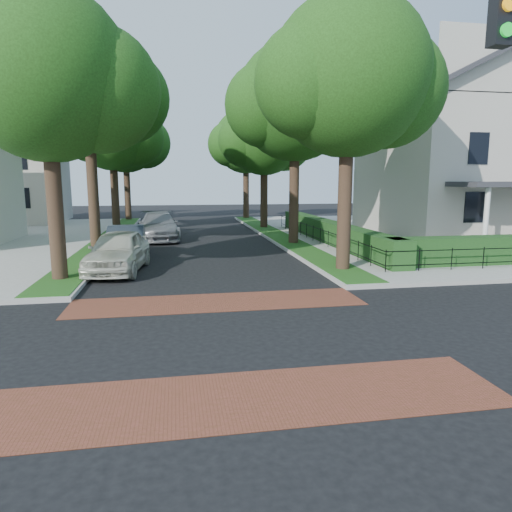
% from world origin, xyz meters
% --- Properties ---
extents(ground, '(120.00, 120.00, 0.00)m').
position_xyz_m(ground, '(0.00, 0.00, 0.00)').
color(ground, black).
rests_on(ground, ground).
extents(sidewalk_ne, '(30.00, 30.00, 0.15)m').
position_xyz_m(sidewalk_ne, '(19.50, 19.00, 0.07)').
color(sidewalk_ne, gray).
rests_on(sidewalk_ne, ground).
extents(crosswalk_far, '(9.00, 2.20, 0.01)m').
position_xyz_m(crosswalk_far, '(0.00, 3.20, 0.01)').
color(crosswalk_far, brown).
rests_on(crosswalk_far, ground).
extents(crosswalk_near, '(9.00, 2.20, 0.01)m').
position_xyz_m(crosswalk_near, '(0.00, -3.20, 0.01)').
color(crosswalk_near, brown).
rests_on(crosswalk_near, ground).
extents(grass_strip_ne, '(1.60, 29.80, 0.02)m').
position_xyz_m(grass_strip_ne, '(5.40, 19.10, 0.16)').
color(grass_strip_ne, '#254D16').
rests_on(grass_strip_ne, sidewalk_ne).
extents(grass_strip_nw, '(1.60, 29.80, 0.02)m').
position_xyz_m(grass_strip_nw, '(-5.40, 19.10, 0.16)').
color(grass_strip_nw, '#254D16').
rests_on(grass_strip_nw, sidewalk_nw).
extents(tree_right_near, '(7.75, 6.67, 10.66)m').
position_xyz_m(tree_right_near, '(5.60, 7.24, 7.63)').
color(tree_right_near, black).
rests_on(tree_right_near, sidewalk_ne).
extents(tree_right_mid, '(8.25, 7.09, 11.22)m').
position_xyz_m(tree_right_mid, '(5.61, 15.25, 7.99)').
color(tree_right_mid, black).
rests_on(tree_right_mid, sidewalk_ne).
extents(tree_right_far, '(7.25, 6.23, 9.74)m').
position_xyz_m(tree_right_far, '(5.60, 24.22, 6.91)').
color(tree_right_far, black).
rests_on(tree_right_far, sidewalk_ne).
extents(tree_right_back, '(7.50, 6.45, 10.20)m').
position_xyz_m(tree_right_back, '(5.60, 33.23, 7.27)').
color(tree_right_back, black).
rests_on(tree_right_back, sidewalk_ne).
extents(tree_left_near, '(7.50, 6.45, 10.20)m').
position_xyz_m(tree_left_near, '(-5.40, 7.23, 7.27)').
color(tree_left_near, black).
rests_on(tree_left_near, sidewalk_nw).
extents(tree_left_mid, '(8.00, 6.88, 11.48)m').
position_xyz_m(tree_left_mid, '(-5.39, 15.24, 8.34)').
color(tree_left_mid, black).
rests_on(tree_left_mid, sidewalk_nw).
extents(tree_left_far, '(7.00, 6.02, 9.86)m').
position_xyz_m(tree_left_far, '(-5.40, 24.22, 7.12)').
color(tree_left_far, black).
rests_on(tree_left_far, sidewalk_nw).
extents(tree_left_back, '(7.75, 6.66, 10.44)m').
position_xyz_m(tree_left_back, '(-5.40, 33.24, 7.41)').
color(tree_left_back, black).
rests_on(tree_left_back, sidewalk_nw).
extents(hedge_main_road, '(1.00, 18.00, 1.20)m').
position_xyz_m(hedge_main_road, '(7.70, 15.00, 0.75)').
color(hedge_main_road, '#153C16').
rests_on(hedge_main_road, sidewalk_ne).
extents(fence_main_road, '(0.06, 18.00, 0.90)m').
position_xyz_m(fence_main_road, '(6.90, 15.00, 0.60)').
color(fence_main_road, black).
rests_on(fence_main_road, sidewalk_ne).
extents(house_victorian, '(13.00, 13.05, 12.48)m').
position_xyz_m(house_victorian, '(17.51, 15.92, 6.02)').
color(house_victorian, '#B9B2A6').
rests_on(house_victorian, sidewalk_ne).
extents(house_left_far, '(10.00, 9.00, 10.14)m').
position_xyz_m(house_left_far, '(-15.49, 31.99, 5.04)').
color(house_left_far, '#B9B2A6').
rests_on(house_left_far, sidewalk_nw).
extents(parked_car_front, '(2.58, 5.26, 1.72)m').
position_xyz_m(parked_car_front, '(-3.60, 8.74, 0.86)').
color(parked_car_front, beige).
rests_on(parked_car_front, ground).
extents(parked_car_middle, '(1.82, 4.86, 1.59)m').
position_xyz_m(parked_car_middle, '(-3.60, 11.92, 0.79)').
color(parked_car_middle, '#202931').
rests_on(parked_car_middle, ground).
extents(parked_car_rear, '(2.81, 6.06, 1.71)m').
position_xyz_m(parked_car_rear, '(-2.30, 18.91, 0.86)').
color(parked_car_rear, gray).
rests_on(parked_car_rear, ground).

